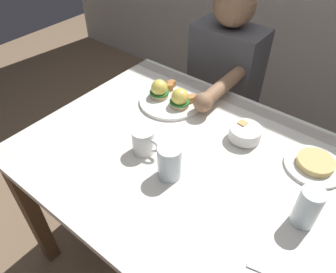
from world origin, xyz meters
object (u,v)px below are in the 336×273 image
object	(u,v)px
dining_table	(190,177)
coffee_mug	(144,141)
fruit_bowl	(245,133)
water_glass_near	(170,164)
water_glass_far	(307,210)
side_plate	(315,164)
diner_person	(222,85)
eggs_benedict_plate	(170,97)

from	to	relation	value
dining_table	coffee_mug	distance (m)	0.23
fruit_bowl	water_glass_near	bearing A→B (deg)	-109.23
dining_table	fruit_bowl	distance (m)	0.26
water_glass_far	water_glass_near	bearing A→B (deg)	-166.83
coffee_mug	side_plate	world-z (taller)	coffee_mug
fruit_bowl	water_glass_near	world-z (taller)	water_glass_near
diner_person	water_glass_far	bearing A→B (deg)	-44.44
dining_table	eggs_benedict_plate	bearing A→B (deg)	140.55
eggs_benedict_plate	coffee_mug	size ratio (longest dim) A/B	2.42
coffee_mug	side_plate	size ratio (longest dim) A/B	0.56
coffee_mug	fruit_bowl	bearing A→B (deg)	48.27
dining_table	water_glass_near	xyz separation A→B (m)	(-0.01, -0.11, 0.16)
eggs_benedict_plate	dining_table	bearing A→B (deg)	-39.45
fruit_bowl	water_glass_far	distance (m)	0.37
water_glass_far	diner_person	xyz separation A→B (m)	(-0.63, 0.62, -0.15)
water_glass_far	dining_table	bearing A→B (deg)	177.81
dining_table	fruit_bowl	xyz separation A→B (m)	(0.10, 0.20, 0.14)
water_glass_near	diner_person	bearing A→B (deg)	106.82
coffee_mug	water_glass_near	size ratio (longest dim) A/B	0.91
dining_table	water_glass_near	distance (m)	0.19
eggs_benedict_plate	coffee_mug	bearing A→B (deg)	-69.24
water_glass_near	diner_person	size ratio (longest dim) A/B	0.11
diner_person	fruit_bowl	bearing A→B (deg)	-50.79
eggs_benedict_plate	water_glass_far	xyz separation A→B (m)	(0.67, -0.23, 0.03)
coffee_mug	water_glass_far	xyz separation A→B (m)	(0.55, 0.06, 0.01)
dining_table	diner_person	size ratio (longest dim) A/B	1.05
coffee_mug	water_glass_near	bearing A→B (deg)	-13.27
fruit_bowl	side_plate	xyz separation A→B (m)	(0.26, 0.02, -0.02)
fruit_bowl	coffee_mug	size ratio (longest dim) A/B	1.08
fruit_bowl	dining_table	bearing A→B (deg)	-116.43
water_glass_near	diner_person	xyz separation A→B (m)	(-0.22, 0.71, -0.14)
dining_table	side_plate	size ratio (longest dim) A/B	6.00
coffee_mug	water_glass_far	size ratio (longest dim) A/B	0.84
water_glass_near	fruit_bowl	bearing A→B (deg)	70.77
water_glass_near	water_glass_far	size ratio (longest dim) A/B	0.92
dining_table	fruit_bowl	bearing A→B (deg)	63.57
fruit_bowl	diner_person	bearing A→B (deg)	129.21
fruit_bowl	diner_person	size ratio (longest dim) A/B	0.11
eggs_benedict_plate	side_plate	bearing A→B (deg)	0.46
coffee_mug	diner_person	size ratio (longest dim) A/B	0.10
diner_person	dining_table	bearing A→B (deg)	-69.50
coffee_mug	dining_table	bearing A→B (deg)	27.71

